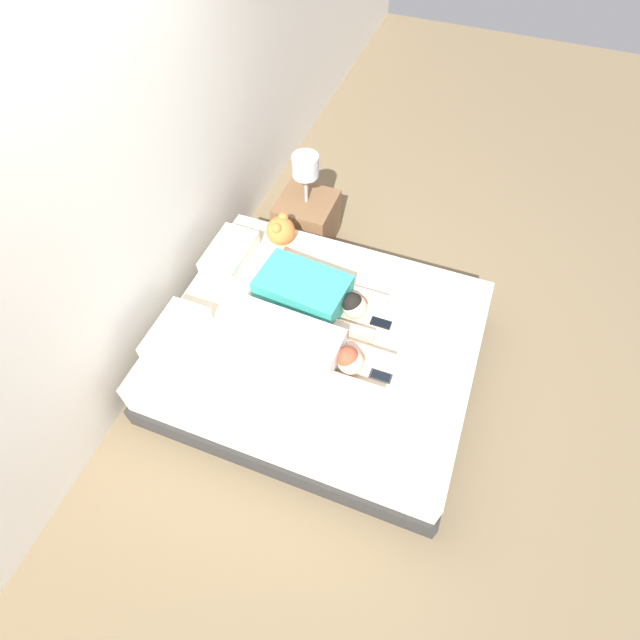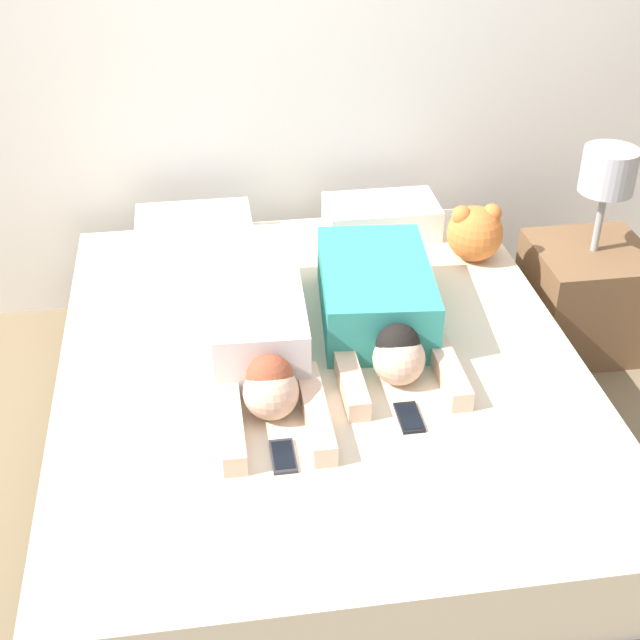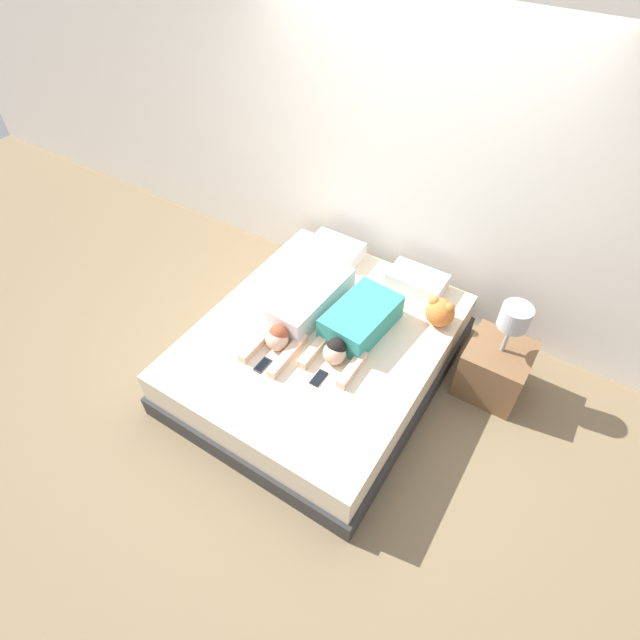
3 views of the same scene
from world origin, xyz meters
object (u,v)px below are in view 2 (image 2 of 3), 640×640
at_px(pillow_head_left, 194,230).
at_px(cell_phone_right, 409,417).
at_px(cell_phone_left, 283,456).
at_px(person_left, 259,321).
at_px(bed, 320,410).
at_px(pillow_head_right, 381,217).
at_px(person_right, 379,303).
at_px(plush_toy, 475,232).
at_px(nightstand, 586,288).

xyz_separation_m(pillow_head_left, cell_phone_right, (0.62, -1.25, -0.06)).
bearing_deg(cell_phone_left, person_left, 91.24).
height_order(bed, cell_phone_right, cell_phone_right).
distance_m(pillow_head_right, person_right, 0.75).
bearing_deg(plush_toy, person_left, -151.17).
xyz_separation_m(bed, cell_phone_left, (-0.18, -0.49, 0.24)).
xyz_separation_m(person_right, nightstand, (1.00, 0.44, -0.29)).
distance_m(bed, person_left, 0.40).
bearing_deg(person_left, plush_toy, 28.83).
bearing_deg(cell_phone_right, pillow_head_right, 82.22).
xyz_separation_m(cell_phone_right, nightstand, (1.01, 0.96, -0.19)).
bearing_deg(pillow_head_left, cell_phone_left, -81.15).
bearing_deg(person_left, bed, -26.23).
distance_m(cell_phone_right, plush_toy, 1.09).
distance_m(pillow_head_left, person_right, 0.96).
xyz_separation_m(bed, pillow_head_right, (0.39, 0.88, 0.30)).
bearing_deg(person_left, cell_phone_left, -88.76).
xyz_separation_m(person_left, cell_phone_right, (0.42, -0.46, -0.10)).
relative_size(person_right, cell_phone_right, 6.24).
distance_m(cell_phone_left, plush_toy, 1.41).
distance_m(person_right, plush_toy, 0.66).
bearing_deg(nightstand, plush_toy, 179.29).
relative_size(bed, cell_phone_right, 14.86).
bearing_deg(cell_phone_left, nightstand, 37.32).
bearing_deg(nightstand, cell_phone_right, -136.46).
height_order(pillow_head_left, person_right, person_right).
height_order(pillow_head_right, cell_phone_right, pillow_head_right).
xyz_separation_m(pillow_head_left, cell_phone_left, (0.21, -1.37, -0.06)).
relative_size(plush_toy, nightstand, 0.26).
relative_size(cell_phone_left, nightstand, 0.16).
relative_size(pillow_head_left, plush_toy, 1.99).
bearing_deg(cell_phone_left, pillow_head_left, 98.85).
bearing_deg(bed, cell_phone_left, -110.43).
bearing_deg(cell_phone_left, pillow_head_right, 67.15).
distance_m(pillow_head_left, cell_phone_left, 1.38).
relative_size(bed, person_right, 2.38).
bearing_deg(bed, pillow_head_right, 65.84).
bearing_deg(pillow_head_left, pillow_head_right, 0.00).
xyz_separation_m(pillow_head_left, person_left, (0.20, -0.78, 0.04)).
bearing_deg(cell_phone_right, plush_toy, 63.03).
height_order(cell_phone_left, nightstand, nightstand).
distance_m(plush_toy, nightstand, 0.60).
xyz_separation_m(pillow_head_left, person_right, (0.63, -0.73, 0.03)).
bearing_deg(person_left, pillow_head_right, 53.09).
xyz_separation_m(plush_toy, nightstand, (0.52, -0.01, -0.30)).
xyz_separation_m(pillow_head_right, plush_toy, (0.32, -0.28, 0.05)).
height_order(pillow_head_left, plush_toy, plush_toy).
distance_m(bed, plush_toy, 0.99).
bearing_deg(nightstand, pillow_head_left, 169.89).
distance_m(person_left, person_right, 0.43).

